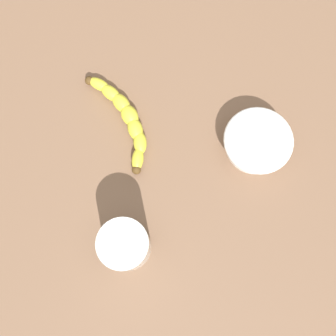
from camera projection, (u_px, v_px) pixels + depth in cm
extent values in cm
cube|color=brown|center=(156.00, 168.00, 84.59)|extent=(120.00, 120.00, 3.00)
ellipsoid|color=yellow|center=(138.00, 159.00, 81.77)|extent=(5.18, 4.89, 2.34)
ellipsoid|color=yellow|center=(138.00, 144.00, 82.54)|extent=(5.50, 4.67, 2.67)
ellipsoid|color=yellow|center=(135.00, 129.00, 83.30)|extent=(5.49, 4.33, 3.01)
ellipsoid|color=yellow|center=(130.00, 115.00, 84.01)|extent=(5.15, 3.86, 3.34)
ellipsoid|color=yellow|center=(121.00, 103.00, 84.66)|extent=(5.04, 3.40, 3.01)
ellipsoid|color=yellow|center=(111.00, 93.00, 85.20)|extent=(5.36, 3.90, 2.67)
ellipsoid|color=yellow|center=(98.00, 85.00, 85.63)|extent=(5.34, 4.28, 2.34)
sphere|color=#513819|center=(136.00, 170.00, 81.25)|extent=(1.84, 1.84, 1.84)
sphere|color=#513819|center=(89.00, 81.00, 85.88)|extent=(1.84, 1.84, 1.84)
cylinder|color=silver|center=(125.00, 245.00, 73.94)|extent=(8.97, 8.97, 10.97)
cylinder|color=pink|center=(126.00, 246.00, 74.41)|extent=(8.47, 8.47, 9.52)
cylinder|color=white|center=(256.00, 143.00, 81.57)|extent=(11.46, 11.46, 5.25)
torus|color=white|center=(259.00, 140.00, 79.61)|extent=(13.66, 13.66, 1.20)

